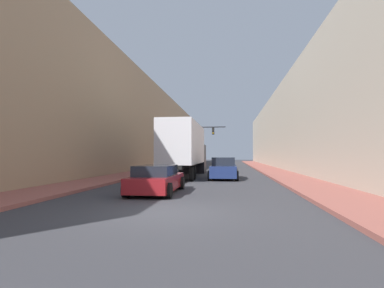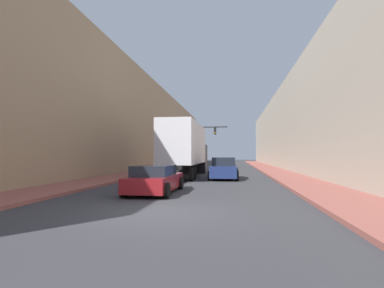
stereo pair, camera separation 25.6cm
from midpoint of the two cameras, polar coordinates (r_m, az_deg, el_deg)
ground_plane at (r=9.47m, az=-5.51°, el=-12.89°), size 200.00×200.00×0.00m
sidewalk_right at (r=39.32m, az=14.33°, el=-4.49°), size 2.89×80.00×0.15m
sidewalk_left at (r=40.03m, az=-4.46°, el=-4.50°), size 2.89×80.00×0.15m
building_right at (r=40.15m, az=20.59°, el=2.80°), size 6.00×80.00×10.19m
building_left at (r=41.37m, az=-10.47°, el=3.44°), size 6.00×80.00×11.45m
semi_truck at (r=24.70m, az=-0.82°, el=-0.73°), size 2.46×11.56×4.21m
sedan_car at (r=14.17m, az=-6.52°, el=-6.72°), size 2.05×4.57×1.29m
suv_car at (r=22.17m, az=6.46°, el=-4.70°), size 2.07×4.63×1.59m
traffic_signal_gantry at (r=38.89m, az=0.28°, el=1.30°), size 6.43×0.35×5.66m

